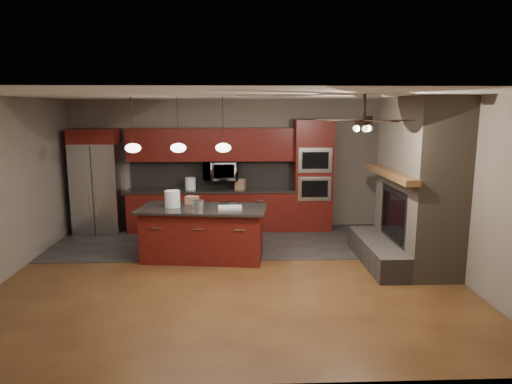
{
  "coord_description": "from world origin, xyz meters",
  "views": [
    {
      "loc": [
        0.09,
        -6.97,
        2.61
      ],
      "look_at": [
        0.4,
        0.6,
        1.22
      ],
      "focal_mm": 32.0,
      "sensor_mm": 36.0,
      "label": 1
    }
  ],
  "objects_px": {
    "cardboard_box": "(192,200)",
    "counter_bucket": "(190,184)",
    "paint_tray": "(230,208)",
    "kitchen_island": "(203,233)",
    "paint_can": "(198,204)",
    "white_bucket": "(172,199)",
    "counter_box": "(240,184)",
    "oven_tower": "(313,175)",
    "microwave": "(221,170)",
    "refrigerator": "(97,181)"
  },
  "relations": [
    {
      "from": "cardboard_box",
      "to": "counter_bucket",
      "type": "xyz_separation_m",
      "value": [
        -0.19,
        1.59,
        0.04
      ]
    },
    {
      "from": "paint_tray",
      "to": "cardboard_box",
      "type": "bearing_deg",
      "value": 144.96
    },
    {
      "from": "kitchen_island",
      "to": "paint_can",
      "type": "height_order",
      "value": "paint_can"
    },
    {
      "from": "cardboard_box",
      "to": "white_bucket",
      "type": "bearing_deg",
      "value": -120.15
    },
    {
      "from": "paint_can",
      "to": "counter_box",
      "type": "distance_m",
      "value": 2.05
    },
    {
      "from": "counter_bucket",
      "to": "counter_box",
      "type": "distance_m",
      "value": 1.07
    },
    {
      "from": "kitchen_island",
      "to": "cardboard_box",
      "type": "distance_m",
      "value": 0.66
    },
    {
      "from": "paint_tray",
      "to": "paint_can",
      "type": "bearing_deg",
      "value": 169.65
    },
    {
      "from": "cardboard_box",
      "to": "kitchen_island",
      "type": "bearing_deg",
      "value": -38.06
    },
    {
      "from": "paint_tray",
      "to": "cardboard_box",
      "type": "distance_m",
      "value": 0.83
    },
    {
      "from": "oven_tower",
      "to": "paint_can",
      "type": "distance_m",
      "value": 3.02
    },
    {
      "from": "oven_tower",
      "to": "counter_bucket",
      "type": "relative_size",
      "value": 9.26
    },
    {
      "from": "cardboard_box",
      "to": "microwave",
      "type": "bearing_deg",
      "value": 93.93
    },
    {
      "from": "cardboard_box",
      "to": "refrigerator",
      "type": "bearing_deg",
      "value": 164.31
    },
    {
      "from": "refrigerator",
      "to": "counter_bucket",
      "type": "height_order",
      "value": "refrigerator"
    },
    {
      "from": "counter_box",
      "to": "paint_tray",
      "type": "bearing_deg",
      "value": -79.29
    },
    {
      "from": "white_bucket",
      "to": "counter_bucket",
      "type": "distance_m",
      "value": 1.86
    },
    {
      "from": "microwave",
      "to": "oven_tower",
      "type": "bearing_deg",
      "value": -1.66
    },
    {
      "from": "refrigerator",
      "to": "kitchen_island",
      "type": "relative_size",
      "value": 0.96
    },
    {
      "from": "white_bucket",
      "to": "counter_box",
      "type": "height_order",
      "value": "white_bucket"
    },
    {
      "from": "kitchen_island",
      "to": "paint_tray",
      "type": "height_order",
      "value": "paint_tray"
    },
    {
      "from": "paint_can",
      "to": "counter_box",
      "type": "xyz_separation_m",
      "value": [
        0.73,
        1.91,
        0.03
      ]
    },
    {
      "from": "white_bucket",
      "to": "paint_can",
      "type": "distance_m",
      "value": 0.48
    },
    {
      "from": "oven_tower",
      "to": "paint_can",
      "type": "bearing_deg",
      "value": -139.55
    },
    {
      "from": "cardboard_box",
      "to": "counter_box",
      "type": "relative_size",
      "value": 0.94
    },
    {
      "from": "refrigerator",
      "to": "paint_tray",
      "type": "relative_size",
      "value": 5.45
    },
    {
      "from": "counter_bucket",
      "to": "counter_box",
      "type": "xyz_separation_m",
      "value": [
        1.07,
        -0.05,
        -0.01
      ]
    },
    {
      "from": "white_bucket",
      "to": "cardboard_box",
      "type": "relative_size",
      "value": 1.33
    },
    {
      "from": "oven_tower",
      "to": "white_bucket",
      "type": "height_order",
      "value": "oven_tower"
    },
    {
      "from": "counter_box",
      "to": "kitchen_island",
      "type": "bearing_deg",
      "value": -93.41
    },
    {
      "from": "white_bucket",
      "to": "paint_tray",
      "type": "relative_size",
      "value": 0.71
    },
    {
      "from": "cardboard_box",
      "to": "counter_box",
      "type": "height_order",
      "value": "counter_box"
    },
    {
      "from": "white_bucket",
      "to": "counter_bucket",
      "type": "height_order",
      "value": "white_bucket"
    },
    {
      "from": "microwave",
      "to": "paint_tray",
      "type": "xyz_separation_m",
      "value": [
        0.23,
        -2.09,
        -0.36
      ]
    },
    {
      "from": "kitchen_island",
      "to": "paint_tray",
      "type": "distance_m",
      "value": 0.68
    },
    {
      "from": "oven_tower",
      "to": "white_bucket",
      "type": "xyz_separation_m",
      "value": [
        -2.75,
        -1.84,
        -0.13
      ]
    },
    {
      "from": "counter_bucket",
      "to": "paint_tray",
      "type": "bearing_deg",
      "value": -66.72
    },
    {
      "from": "microwave",
      "to": "paint_can",
      "type": "xyz_separation_m",
      "value": [
        -0.32,
        -2.01,
        -0.31
      ]
    },
    {
      "from": "paint_tray",
      "to": "counter_box",
      "type": "height_order",
      "value": "counter_box"
    },
    {
      "from": "paint_can",
      "to": "microwave",
      "type": "bearing_deg",
      "value": 81.08
    },
    {
      "from": "oven_tower",
      "to": "white_bucket",
      "type": "relative_size",
      "value": 8.27
    },
    {
      "from": "counter_box",
      "to": "counter_bucket",
      "type": "bearing_deg",
      "value": -166.51
    },
    {
      "from": "oven_tower",
      "to": "counter_box",
      "type": "height_order",
      "value": "oven_tower"
    },
    {
      "from": "refrigerator",
      "to": "counter_box",
      "type": "xyz_separation_m",
      "value": [
        3.0,
        0.03,
        -0.08
      ]
    },
    {
      "from": "refrigerator",
      "to": "paint_can",
      "type": "xyz_separation_m",
      "value": [
        2.27,
        -1.88,
        -0.11
      ]
    },
    {
      "from": "microwave",
      "to": "white_bucket",
      "type": "bearing_deg",
      "value": -112.13
    },
    {
      "from": "microwave",
      "to": "counter_bucket",
      "type": "distance_m",
      "value": 0.71
    },
    {
      "from": "refrigerator",
      "to": "counter_bucket",
      "type": "bearing_deg",
      "value": 2.4
    },
    {
      "from": "oven_tower",
      "to": "paint_can",
      "type": "relative_size",
      "value": 11.9
    },
    {
      "from": "counter_box",
      "to": "microwave",
      "type": "bearing_deg",
      "value": -177.25
    }
  ]
}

